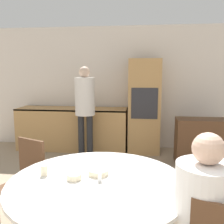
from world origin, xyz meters
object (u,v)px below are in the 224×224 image
Objects in this scene: chair_far_left at (26,177)px; person_standing at (85,102)px; bowl_near at (74,176)px; sideboard at (204,141)px; person_seated at (205,217)px; oven_unit at (144,106)px; dining_table at (98,199)px; cup at (44,170)px; bowl_centre at (98,172)px.

chair_far_left is 0.53× the size of person_standing.
person_standing is 13.88× the size of bowl_near.
person_seated is at bearing -103.21° from sideboard.
oven_unit is 3.20m from dining_table.
sideboard is at bearing -1.22° from person_standing.
cup reaches higher than bowl_centre.
chair_far_left is 7.30× the size of bowl_near.
person_seated is 1.05m from bowl_near.
oven_unit is at bearing 88.02° from chair_far_left.
oven_unit is at bearing 82.75° from dining_table.
oven_unit reaches higher than dining_table.
dining_table is at bearing -97.25° from oven_unit.
person_standing reaches higher than bowl_near.
chair_far_left is 0.88m from bowl_near.
person_seated is at bearing -84.08° from oven_unit.
dining_table is at bearing 1.21° from bowl_near.
oven_unit reaches higher than bowl_near.
person_standing is (-0.71, 2.62, 0.50)m from dining_table.
bowl_centre reaches higher than dining_table.
person_seated is at bearing -4.59° from chair_far_left.
person_standing is (-1.48, 3.02, 0.35)m from person_seated.
cup is at bearing -127.71° from sideboard.
bowl_near is at bearing -178.79° from dining_table.
dining_table is at bearing 152.35° from person_seated.
person_seated is (-0.70, -2.97, 0.31)m from sideboard.
oven_unit is 1.93× the size of sideboard.
person_standing is (-2.18, 0.05, 0.67)m from sideboard.
cup is at bearing -105.91° from oven_unit.
bowl_near is at bearing -122.95° from sideboard.
bowl_near is at bearing -12.15° from chair_far_left.
person_seated reaches higher than dining_table.
dining_table is 16.85× the size of cup.
cup is at bearing 160.29° from person_seated.
bowl_near is at bearing -100.81° from oven_unit.
person_standing is (0.17, 2.13, 0.57)m from chair_far_left.
person_standing reaches higher than bowl_centre.
oven_unit is 15.12× the size of bowl_near.
bowl_centre is (-0.42, -3.03, -0.18)m from oven_unit.
chair_far_left is at bearing -138.52° from sideboard.
sideboard is 3.21m from cup.
cup is at bearing -24.24° from chair_far_left.
dining_table is (-1.47, -2.57, 0.17)m from sideboard.
person_seated is 10.10× the size of bowl_near.
bowl_centre is at bearing -97.84° from oven_unit.
sideboard is 5.51× the size of bowl_centre.
person_standing reaches higher than person_seated.
chair_far_left is (-2.35, -2.08, 0.10)m from sideboard.
bowl_near is at bearing 157.67° from person_seated.
cup is (-1.25, 0.45, 0.07)m from person_seated.
oven_unit is 3.22m from bowl_near.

